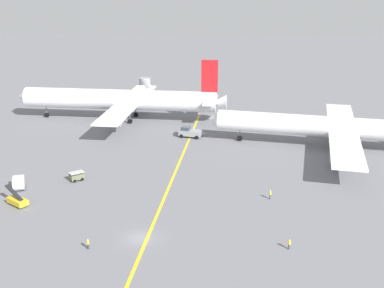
{
  "coord_description": "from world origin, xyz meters",
  "views": [
    {
      "loc": [
        12.26,
        -61.68,
        35.57
      ],
      "look_at": [
        5.19,
        32.56,
        4.0
      ],
      "focal_mm": 44.56,
      "sensor_mm": 36.0,
      "label": 1
    }
  ],
  "objects_px": {
    "airliner_at_gate_left": "(121,100)",
    "ground_crew_wing_walker_right": "(270,195)",
    "ground_crew_ramp_agent_by_cones": "(88,244)",
    "ground_crew_marshaller_foreground": "(289,244)",
    "gse_baggage_cart_trailing": "(77,176)",
    "jet_bridge": "(147,87)",
    "gse_belt_loader_portside": "(17,201)",
    "airliner_being_pushed": "(334,128)",
    "pushback_tug": "(190,132)",
    "gse_container_dolly_flat": "(19,183)"
  },
  "relations": [
    {
      "from": "ground_crew_marshaller_foreground",
      "to": "ground_crew_ramp_agent_by_cones",
      "type": "bearing_deg",
      "value": -175.91
    },
    {
      "from": "gse_belt_loader_portside",
      "to": "ground_crew_marshaller_foreground",
      "type": "relative_size",
      "value": 3.03
    },
    {
      "from": "airliner_being_pushed",
      "to": "gse_belt_loader_portside",
      "type": "relative_size",
      "value": 12.01
    },
    {
      "from": "airliner_being_pushed",
      "to": "ground_crew_marshaller_foreground",
      "type": "relative_size",
      "value": 36.45
    },
    {
      "from": "pushback_tug",
      "to": "gse_belt_loader_portside",
      "type": "xyz_separation_m",
      "value": [
        -26.26,
        -40.5,
        -0.42
      ]
    },
    {
      "from": "pushback_tug",
      "to": "gse_baggage_cart_trailing",
      "type": "height_order",
      "value": "pushback_tug"
    },
    {
      "from": "gse_belt_loader_portside",
      "to": "pushback_tug",
      "type": "bearing_deg",
      "value": 57.04
    },
    {
      "from": "ground_crew_ramp_agent_by_cones",
      "to": "ground_crew_wing_walker_right",
      "type": "distance_m",
      "value": 32.91
    },
    {
      "from": "airliner_at_gate_left",
      "to": "gse_baggage_cart_trailing",
      "type": "xyz_separation_m",
      "value": [
        0.68,
        -43.45,
        -4.82
      ]
    },
    {
      "from": "pushback_tug",
      "to": "gse_container_dolly_flat",
      "type": "distance_m",
      "value": 44.45
    },
    {
      "from": "gse_baggage_cart_trailing",
      "to": "ground_crew_wing_walker_right",
      "type": "relative_size",
      "value": 1.87
    },
    {
      "from": "gse_container_dolly_flat",
      "to": "gse_baggage_cart_trailing",
      "type": "height_order",
      "value": "gse_container_dolly_flat"
    },
    {
      "from": "airliner_at_gate_left",
      "to": "jet_bridge",
      "type": "distance_m",
      "value": 27.21
    },
    {
      "from": "airliner_being_pushed",
      "to": "gse_container_dolly_flat",
      "type": "xyz_separation_m",
      "value": [
        -62.22,
        -27.89,
        -3.68
      ]
    },
    {
      "from": "gse_belt_loader_portside",
      "to": "jet_bridge",
      "type": "height_order",
      "value": "jet_bridge"
    },
    {
      "from": "airliner_at_gate_left",
      "to": "ground_crew_ramp_agent_by_cones",
      "type": "distance_m",
      "value": 68.71
    },
    {
      "from": "ground_crew_marshaller_foreground",
      "to": "pushback_tug",
      "type": "bearing_deg",
      "value": 109.45
    },
    {
      "from": "gse_baggage_cart_trailing",
      "to": "ground_crew_marshaller_foreground",
      "type": "xyz_separation_m",
      "value": [
        37.63,
        -22.35,
        -0.05
      ]
    },
    {
      "from": "airliner_being_pushed",
      "to": "ground_crew_marshaller_foreground",
      "type": "xyz_separation_m",
      "value": [
        -15.15,
        -45.61,
        -4.04
      ]
    },
    {
      "from": "airliner_at_gate_left",
      "to": "airliner_being_pushed",
      "type": "distance_m",
      "value": 57.16
    },
    {
      "from": "gse_belt_loader_portside",
      "to": "airliner_being_pushed",
      "type": "bearing_deg",
      "value": 30.13
    },
    {
      "from": "airliner_being_pushed",
      "to": "gse_baggage_cart_trailing",
      "type": "relative_size",
      "value": 18.49
    },
    {
      "from": "gse_baggage_cart_trailing",
      "to": "airliner_being_pushed",
      "type": "bearing_deg",
      "value": 23.79
    },
    {
      "from": "gse_baggage_cart_trailing",
      "to": "jet_bridge",
      "type": "distance_m",
      "value": 70.57
    },
    {
      "from": "airliner_being_pushed",
      "to": "gse_baggage_cart_trailing",
      "type": "xyz_separation_m",
      "value": [
        -52.79,
        -23.27,
        -3.99
      ]
    },
    {
      "from": "ground_crew_ramp_agent_by_cones",
      "to": "jet_bridge",
      "type": "relative_size",
      "value": 0.09
    },
    {
      "from": "airliner_at_gate_left",
      "to": "gse_baggage_cart_trailing",
      "type": "bearing_deg",
      "value": -89.1
    },
    {
      "from": "airliner_being_pushed",
      "to": "ground_crew_marshaller_foreground",
      "type": "bearing_deg",
      "value": -108.38
    },
    {
      "from": "gse_belt_loader_portside",
      "to": "jet_bridge",
      "type": "distance_m",
      "value": 82.32
    },
    {
      "from": "ground_crew_marshaller_foreground",
      "to": "airliner_being_pushed",
      "type": "bearing_deg",
      "value": 71.62
    },
    {
      "from": "gse_belt_loader_portside",
      "to": "ground_crew_wing_walker_right",
      "type": "xyz_separation_m",
      "value": [
        43.09,
        5.62,
        0.04
      ]
    },
    {
      "from": "gse_belt_loader_portside",
      "to": "airliner_at_gate_left",
      "type": "bearing_deg",
      "value": 83.61
    },
    {
      "from": "gse_baggage_cart_trailing",
      "to": "ground_crew_ramp_agent_by_cones",
      "type": "relative_size",
      "value": 1.99
    },
    {
      "from": "jet_bridge",
      "to": "gse_baggage_cart_trailing",
      "type": "bearing_deg",
      "value": -91.48
    },
    {
      "from": "airliner_at_gate_left",
      "to": "ground_crew_wing_walker_right",
      "type": "xyz_separation_m",
      "value": [
        36.96,
        -49.15,
        -4.82
      ]
    },
    {
      "from": "airliner_being_pushed",
      "to": "gse_belt_loader_portside",
      "type": "bearing_deg",
      "value": -149.87
    },
    {
      "from": "gse_belt_loader_portside",
      "to": "ground_crew_marshaller_foreground",
      "type": "height_order",
      "value": "gse_belt_loader_portside"
    },
    {
      "from": "ground_crew_ramp_agent_by_cones",
      "to": "ground_crew_marshaller_foreground",
      "type": "bearing_deg",
      "value": 4.09
    },
    {
      "from": "airliner_being_pushed",
      "to": "gse_belt_loader_portside",
      "type": "distance_m",
      "value": 69.03
    },
    {
      "from": "gse_baggage_cart_trailing",
      "to": "ground_crew_ramp_agent_by_cones",
      "type": "bearing_deg",
      "value": -69.37
    },
    {
      "from": "airliner_being_pushed",
      "to": "ground_crew_wing_walker_right",
      "type": "height_order",
      "value": "airliner_being_pushed"
    },
    {
      "from": "gse_baggage_cart_trailing",
      "to": "gse_container_dolly_flat",
      "type": "bearing_deg",
      "value": -153.93
    },
    {
      "from": "gse_baggage_cart_trailing",
      "to": "ground_crew_ramp_agent_by_cones",
      "type": "xyz_separation_m",
      "value": [
        9.18,
        -24.38,
        -0.06
      ]
    },
    {
      "from": "pushback_tug",
      "to": "ground_crew_marshaller_foreground",
      "type": "bearing_deg",
      "value": -70.55
    },
    {
      "from": "jet_bridge",
      "to": "gse_belt_loader_portside",
      "type": "bearing_deg",
      "value": -96.02
    },
    {
      "from": "gse_belt_loader_portside",
      "to": "ground_crew_ramp_agent_by_cones",
      "type": "xyz_separation_m",
      "value": [
        16.0,
        -13.05,
        -0.02
      ]
    },
    {
      "from": "airliner_being_pushed",
      "to": "gse_container_dolly_flat",
      "type": "bearing_deg",
      "value": -155.86
    },
    {
      "from": "gse_baggage_cart_trailing",
      "to": "jet_bridge",
      "type": "relative_size",
      "value": 0.17
    },
    {
      "from": "airliner_at_gate_left",
      "to": "ground_crew_wing_walker_right",
      "type": "height_order",
      "value": "airliner_at_gate_left"
    },
    {
      "from": "gse_container_dolly_flat",
      "to": "ground_crew_ramp_agent_by_cones",
      "type": "xyz_separation_m",
      "value": [
        18.62,
        -19.76,
        -0.37
      ]
    }
  ]
}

